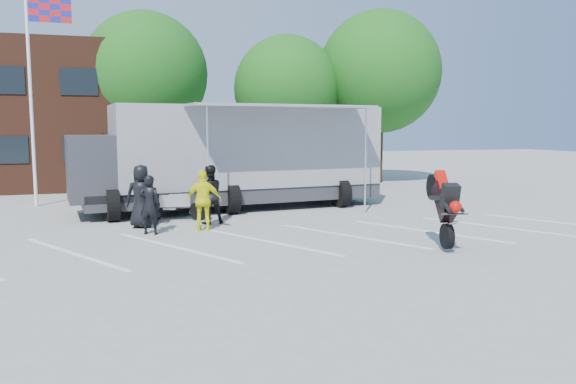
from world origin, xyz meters
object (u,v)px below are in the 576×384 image
tree_mid (287,89)px  parked_motorcycle (177,221)px  spectator_hivis (204,200)px  spectator_leather_a (142,196)px  spectator_leather_c (209,194)px  transporter_truck (237,209)px  tree_right (379,72)px  spectator_leather_b (150,205)px  flagpole (37,71)px  tree_left (146,75)px  stunt_bike_rider (436,246)px

tree_mid → parked_motorcycle: 13.04m
parked_motorcycle → spectator_hivis: (0.59, -1.93, 0.88)m
spectator_leather_a → spectator_leather_c: bearing=-167.3°
spectator_leather_a → transporter_truck: bearing=-130.4°
tree_right → transporter_truck: size_ratio=0.78×
tree_mid → tree_right: (5.00, -0.50, 0.93)m
parked_motorcycle → spectator_hivis: 2.20m
spectator_hivis → spectator_leather_a: bearing=-18.5°
spectator_leather_b → spectator_hivis: (1.52, 0.13, 0.05)m
parked_motorcycle → tree_mid: bearing=-29.6°
flagpole → tree_left: size_ratio=0.93×
tree_right → spectator_leather_a: (-12.86, -10.40, -4.93)m
parked_motorcycle → spectator_leather_b: (-0.94, -2.06, 0.84)m
flagpole → spectator_hivis: flagpole is taller
spectator_hivis → tree_mid: bearing=-104.6°
tree_left → parked_motorcycle: (0.24, -11.00, -5.57)m
tree_right → transporter_truck: bearing=-141.5°
tree_left → tree_right: bearing=-7.1°
tree_right → spectator_hivis: (-11.17, -11.43, -4.99)m
flagpole → spectator_leather_c: flagpole is taller
tree_right → spectator_leather_c: tree_right is taller
flagpole → tree_right: size_ratio=0.88×
transporter_truck → spectator_leather_b: bearing=-135.0°
tree_left → tree_mid: size_ratio=1.13×
tree_left → stunt_bike_rider: bearing=-70.0°
stunt_bike_rider → spectator_leather_b: (-6.81, 3.72, 0.84)m
tree_left → transporter_truck: bearing=-73.5°
tree_left → spectator_leather_b: (-0.69, -13.06, -4.73)m
transporter_truck → tree_right: bearing=32.4°
stunt_bike_rider → spectator_leather_b: size_ratio=1.23×
flagpole → spectator_leather_a: bearing=-60.2°
transporter_truck → spectator_hivis: transporter_truck is taller
transporter_truck → stunt_bike_rider: bearing=-72.2°
spectator_leather_b → spectator_hivis: 1.53m
tree_left → spectator_leather_b: tree_left is taller
tree_right → stunt_bike_rider: bearing=-111.0°
flagpole → parked_motorcycle: bearing=-48.1°
transporter_truck → parked_motorcycle: transporter_truck is taller
spectator_leather_c → stunt_bike_rider: bearing=128.4°
transporter_truck → parked_motorcycle: size_ratio=5.55×
stunt_bike_rider → spectator_leather_c: size_ratio=1.12×
transporter_truck → spectator_leather_a: spectator_leather_a is taller
tree_mid → flagpole: bearing=-156.0°
tree_left → spectator_hivis: bearing=-86.3°
stunt_bike_rider → spectator_leather_a: (-6.98, 4.88, 0.95)m
tree_mid → tree_right: size_ratio=0.84×
tree_left → spectator_hivis: tree_left is taller
transporter_truck → parked_motorcycle: (-2.40, -2.07, 0.00)m
spectator_hivis → spectator_leather_b: bearing=17.6°
tree_left → parked_motorcycle: 12.33m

